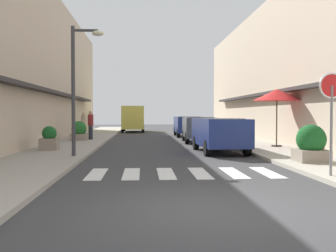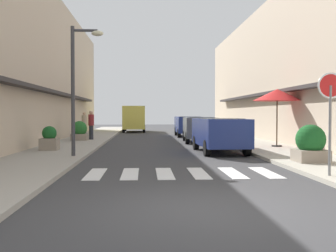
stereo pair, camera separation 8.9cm
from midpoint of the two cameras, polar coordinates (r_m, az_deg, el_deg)
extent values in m
plane|color=#38383A|center=(21.98, -0.78, -2.60)|extent=(82.58, 82.58, 0.00)
cube|color=#9E998E|center=(22.24, -12.86, -2.44)|extent=(2.89, 52.55, 0.12)
cube|color=#ADA899|center=(22.68, 11.06, -2.34)|extent=(2.89, 52.55, 0.12)
cube|color=#C6B299|center=(24.13, -21.95, 7.91)|extent=(5.00, 35.78, 8.62)
cube|color=#332D2D|center=(23.30, -15.46, 4.47)|extent=(0.50, 25.05, 0.16)
cube|color=#C6B299|center=(24.86, 19.49, 7.35)|extent=(5.00, 35.78, 8.27)
cube|color=#332D2D|center=(23.82, 13.34, 4.43)|extent=(0.50, 25.05, 0.16)
cube|color=silver|center=(11.32, -10.26, -6.68)|extent=(0.45, 2.20, 0.01)
cube|color=silver|center=(11.25, -5.41, -6.72)|extent=(0.45, 2.20, 0.01)
cube|color=silver|center=(11.26, -0.54, -6.70)|extent=(0.45, 2.20, 0.01)
cube|color=silver|center=(11.35, 4.29, -6.64)|extent=(0.45, 2.20, 0.01)
cube|color=silver|center=(11.51, 9.01, -6.53)|extent=(0.45, 2.20, 0.01)
cube|color=silver|center=(11.75, 13.56, -6.39)|extent=(0.45, 2.20, 0.01)
cube|color=navy|center=(17.38, 7.13, -0.83)|extent=(1.86, 4.41, 1.13)
cube|color=black|center=(17.16, 7.27, 0.15)|extent=(1.53, 2.48, 0.56)
cylinder|color=black|center=(18.68, 3.81, -2.38)|extent=(0.24, 0.65, 0.64)
cylinder|color=black|center=(18.99, 8.56, -2.33)|extent=(0.24, 0.65, 0.64)
cylinder|color=black|center=(15.85, 5.41, -3.12)|extent=(0.24, 0.65, 0.64)
cylinder|color=black|center=(16.22, 10.95, -3.03)|extent=(0.24, 0.65, 0.64)
cube|color=#4C5156|center=(23.54, 4.32, -0.16)|extent=(1.93, 4.19, 1.13)
cube|color=black|center=(23.32, 4.39, 0.57)|extent=(1.57, 2.37, 0.56)
cylinder|color=black|center=(24.86, 2.19, -1.36)|extent=(0.25, 0.65, 0.64)
cylinder|color=black|center=(25.00, 5.83, -1.35)|extent=(0.25, 0.65, 0.64)
cylinder|color=black|center=(22.14, 2.60, -1.74)|extent=(0.25, 0.65, 0.64)
cylinder|color=black|center=(22.30, 6.68, -1.72)|extent=(0.25, 0.65, 0.64)
cube|color=navy|center=(29.63, 2.69, 0.23)|extent=(1.79, 4.49, 1.13)
cube|color=black|center=(29.40, 2.74, 0.81)|extent=(1.49, 2.52, 0.56)
cylinder|color=black|center=(31.05, 0.95, -0.75)|extent=(0.23, 0.64, 0.64)
cylinder|color=black|center=(31.20, 3.87, -0.74)|extent=(0.23, 0.64, 0.64)
cylinder|color=black|center=(28.11, 1.38, -1.00)|extent=(0.23, 0.64, 0.64)
cylinder|color=black|center=(28.28, 4.59, -0.99)|extent=(0.23, 0.64, 0.64)
cube|color=#D8CC4C|center=(37.39, -5.02, 1.22)|extent=(1.99, 5.41, 2.03)
cube|color=black|center=(37.12, -5.03, 2.38)|extent=(1.66, 3.04, 0.56)
cylinder|color=black|center=(39.22, -6.27, -0.24)|extent=(0.22, 0.64, 0.64)
cylinder|color=black|center=(39.19, -3.66, -0.24)|extent=(0.22, 0.64, 0.64)
cylinder|color=black|center=(35.66, -6.50, -0.44)|extent=(0.22, 0.64, 0.64)
cylinder|color=black|center=(35.63, -3.63, -0.43)|extent=(0.22, 0.64, 0.64)
cylinder|color=slate|center=(10.79, 21.83, -0.62)|extent=(0.07, 0.07, 2.24)
cylinder|color=red|center=(10.80, 21.90, 5.31)|extent=(0.64, 0.03, 0.64)
torus|color=white|center=(10.80, 21.90, 5.31)|extent=(0.65, 0.05, 0.65)
cylinder|color=#38383D|center=(15.16, -13.40, 4.80)|extent=(0.14, 0.14, 4.72)
cylinder|color=#38383D|center=(15.37, -11.76, 13.09)|extent=(0.90, 0.10, 0.10)
ellipsoid|color=beige|center=(15.29, -10.04, 12.77)|extent=(0.44, 0.28, 0.20)
cylinder|color=#262626|center=(19.71, 14.94, -2.72)|extent=(0.48, 0.48, 0.06)
cylinder|color=#4C3823|center=(19.66, 14.97, 0.73)|extent=(0.06, 0.06, 2.43)
cone|color=red|center=(19.67, 15.00, 4.26)|extent=(2.27, 2.27, 0.55)
cube|color=gray|center=(13.77, 19.36, -3.96)|extent=(0.97, 0.97, 0.39)
sphere|color=#195623|center=(13.73, 19.38, -1.78)|extent=(0.95, 0.95, 0.95)
cube|color=gray|center=(17.91, -16.54, -2.47)|extent=(0.73, 0.73, 0.50)
sphere|color=#195623|center=(17.89, -16.55, -0.99)|extent=(0.61, 0.61, 0.61)
cube|color=gray|center=(24.12, -12.56, -1.53)|extent=(0.93, 0.93, 0.37)
sphere|color=#236628|center=(24.09, -12.57, -0.35)|extent=(0.88, 0.88, 0.88)
cylinder|color=#282B33|center=(24.67, -10.97, -0.90)|extent=(0.26, 0.26, 0.84)
cylinder|color=maroon|center=(24.65, -10.98, 0.84)|extent=(0.34, 0.34, 0.66)
sphere|color=tan|center=(24.65, -10.99, 1.88)|extent=(0.23, 0.23, 0.23)
cylinder|color=#282B33|center=(27.69, -11.93, -0.66)|extent=(0.26, 0.26, 0.81)
cylinder|color=tan|center=(27.67, -11.94, 0.84)|extent=(0.34, 0.34, 0.64)
sphere|color=tan|center=(27.67, -11.94, 1.72)|extent=(0.22, 0.22, 0.22)
camera|label=1|loc=(0.04, -90.14, 0.00)|focal=43.17mm
camera|label=2|loc=(0.04, 89.86, 0.00)|focal=43.17mm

